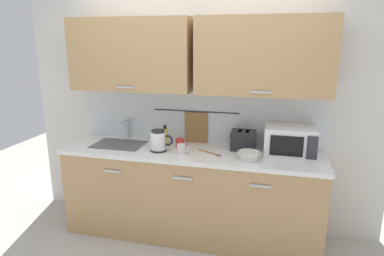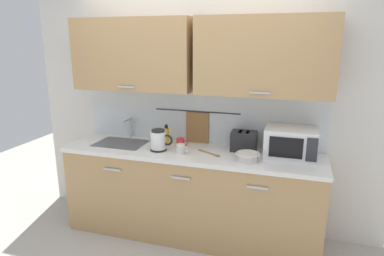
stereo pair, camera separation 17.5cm
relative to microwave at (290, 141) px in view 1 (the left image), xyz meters
The scene contains 12 objects.
ground 1.44m from the microwave, 156.13° to the right, with size 8.00×8.00×0.00m, color #B7B2A8.
counter_unit 1.10m from the microwave, behind, with size 2.53×0.64×0.90m.
back_wall_assembly 1.05m from the microwave, behind, with size 3.70×0.41×2.50m.
sink_faucet 1.69m from the microwave, behind, with size 0.09×0.17×0.22m.
microwave is the anchor object (origin of this frame).
electric_kettle 1.23m from the microwave, behind, with size 0.23×0.16×0.21m.
dish_soap_bottle 1.24m from the microwave, behind, with size 0.06×0.06×0.20m.
mug_near_sink 1.05m from the microwave, behind, with size 0.12×0.08×0.09m.
mixing_bowl 0.43m from the microwave, 146.36° to the right, with size 0.21×0.21×0.08m.
toaster 0.44m from the microwave, behind, with size 0.26×0.17×0.19m.
mug_by_kettle 1.01m from the microwave, 167.15° to the right, with size 0.12×0.08×0.09m.
wooden_spoon 0.73m from the microwave, 167.48° to the right, with size 0.25×0.16×0.01m.
Camera 1 is at (0.77, -2.73, 1.95)m, focal length 31.74 mm.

